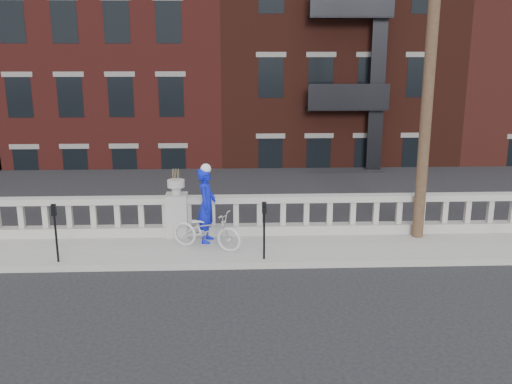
# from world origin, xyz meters

# --- Properties ---
(ground) EXTENTS (120.00, 120.00, 0.00)m
(ground) POSITION_xyz_m (0.00, 0.00, 0.00)
(ground) COLOR black
(ground) RESTS_ON ground
(sidewalk) EXTENTS (32.00, 2.20, 0.15)m
(sidewalk) POSITION_xyz_m (0.00, 3.00, 0.07)
(sidewalk) COLOR gray
(sidewalk) RESTS_ON ground
(balustrade) EXTENTS (28.00, 0.34, 1.03)m
(balustrade) POSITION_xyz_m (0.00, 3.95, 0.64)
(balustrade) COLOR gray
(balustrade) RESTS_ON sidewalk
(planter_pedestal) EXTENTS (0.55, 0.55, 1.76)m
(planter_pedestal) POSITION_xyz_m (0.00, 3.95, 0.83)
(planter_pedestal) COLOR gray
(planter_pedestal) RESTS_ON sidewalk
(lower_level) EXTENTS (80.00, 44.00, 20.80)m
(lower_level) POSITION_xyz_m (0.56, 23.04, 2.63)
(lower_level) COLOR #605E59
(lower_level) RESTS_ON ground
(utility_pole) EXTENTS (1.60, 0.28, 10.00)m
(utility_pole) POSITION_xyz_m (6.20, 3.60, 5.24)
(utility_pole) COLOR #422D1E
(utility_pole) RESTS_ON sidewalk
(parking_meter_b) EXTENTS (0.10, 0.09, 1.36)m
(parking_meter_b) POSITION_xyz_m (-2.54, 2.15, 1.00)
(parking_meter_b) COLOR black
(parking_meter_b) RESTS_ON sidewalk
(parking_meter_c) EXTENTS (0.10, 0.09, 1.36)m
(parking_meter_c) POSITION_xyz_m (2.15, 2.15, 1.00)
(parking_meter_c) COLOR black
(parking_meter_c) RESTS_ON sidewalk
(bicycle) EXTENTS (1.89, 1.27, 0.94)m
(bicycle) POSITION_xyz_m (0.80, 2.90, 0.62)
(bicycle) COLOR silver
(bicycle) RESTS_ON sidewalk
(cyclist) EXTENTS (0.57, 0.76, 1.88)m
(cyclist) POSITION_xyz_m (0.79, 3.44, 1.09)
(cyclist) COLOR #0C17B9
(cyclist) RESTS_ON sidewalk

